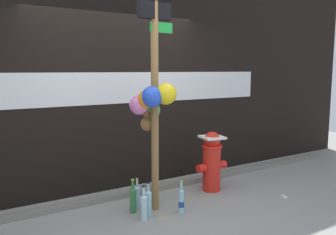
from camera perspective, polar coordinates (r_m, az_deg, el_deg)
ground_plane at (r=4.29m, az=-1.04°, el=-15.96°), size 14.00×14.00×0.00m
building_wall at (r=5.11m, az=-8.79°, el=8.46°), size 10.00×0.21×3.59m
curb_strip at (r=4.97m, az=-6.15°, el=-12.10°), size 8.00×0.12×0.08m
memorial_post at (r=4.17m, az=-2.53°, el=4.18°), size 0.56×0.57×2.66m
fire_hydrant at (r=5.09m, az=7.11°, el=-6.85°), size 0.48×0.35×0.85m
bottle_0 at (r=4.50m, az=-5.02°, el=-12.63°), size 0.07×0.07×0.39m
bottle_1 at (r=4.38m, az=-5.71°, el=-13.03°), size 0.08×0.08×0.42m
bottle_2 at (r=4.29m, az=-3.19°, el=-13.53°), size 0.08×0.08×0.41m
bottle_3 at (r=4.64m, az=-2.22°, el=-12.54°), size 0.07×0.07×0.29m
bottle_4 at (r=4.37m, az=2.16°, el=-13.33°), size 0.07×0.07×0.41m
bottle_5 at (r=4.18m, az=-3.95°, el=-14.13°), size 0.08×0.08×0.41m
litter_0 at (r=4.28m, az=-0.89°, el=-15.94°), size 0.12×0.12×0.01m
litter_1 at (r=5.18m, az=18.35°, el=-12.04°), size 0.11×0.14×0.01m
litter_2 at (r=5.45m, az=1.74°, el=-10.64°), size 0.13×0.13×0.01m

